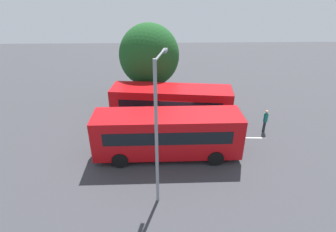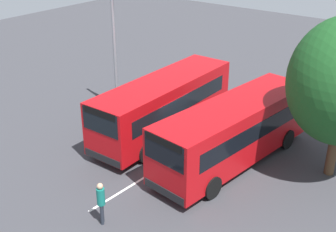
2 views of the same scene
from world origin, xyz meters
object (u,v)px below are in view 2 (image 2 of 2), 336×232
bus_far_left (163,104)px  bus_center_left (234,130)px  street_lamp (116,40)px  pedestrian (101,200)px

bus_far_left → bus_center_left: 4.55m
bus_far_left → street_lamp: size_ratio=1.23×
bus_far_left → street_lamp: (-0.61, -3.84, 2.74)m
bus_far_left → pedestrian: bearing=20.5°
bus_far_left → street_lamp: 4.76m
bus_center_left → pedestrian: (7.11, -1.67, -0.61)m
bus_center_left → street_lamp: size_ratio=1.25×
bus_center_left → bus_far_left: bearing=-88.5°
bus_center_left → pedestrian: bearing=-6.4°
bus_far_left → bus_center_left: same height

